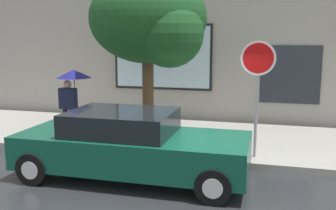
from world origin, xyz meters
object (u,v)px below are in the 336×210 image
object	(u,v)px
parked_car	(130,145)
street_tree	(152,22)
stop_sign	(258,76)
pedestrian_with_umbrella	(72,85)

from	to	relation	value
parked_car	street_tree	size ratio (longest dim) A/B	1.07
street_tree	stop_sign	bearing A→B (deg)	-17.61
parked_car	street_tree	distance (m)	3.51
parked_car	stop_sign	xyz separation A→B (m)	(2.39, 1.58, 1.31)
pedestrian_with_umbrella	street_tree	distance (m)	2.71
parked_car	street_tree	world-z (taller)	street_tree
pedestrian_with_umbrella	stop_sign	size ratio (longest dim) A/B	0.70
pedestrian_with_umbrella	street_tree	xyz separation A→B (m)	(2.16, 0.28, 1.62)
stop_sign	pedestrian_with_umbrella	bearing A→B (deg)	173.28
parked_car	stop_sign	bearing A→B (deg)	33.39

